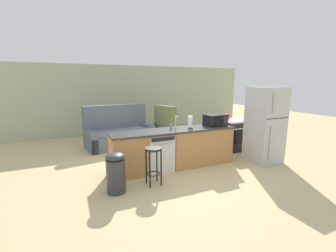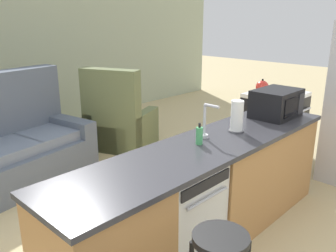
{
  "view_description": "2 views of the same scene",
  "coord_description": "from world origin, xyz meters",
  "px_view_note": "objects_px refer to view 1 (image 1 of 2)",
  "views": [
    {
      "loc": [
        -2.01,
        -4.53,
        1.95
      ],
      "look_at": [
        0.05,
        0.14,
        0.96
      ],
      "focal_mm": 24.0,
      "sensor_mm": 36.0,
      "label": 1
    },
    {
      "loc": [
        -2.03,
        -1.63,
        1.89
      ],
      "look_at": [
        0.44,
        0.74,
        0.82
      ],
      "focal_mm": 38.0,
      "sensor_mm": 36.0,
      "label": 2
    }
  ],
  "objects_px": {
    "dishwasher": "(158,152)",
    "couch": "(119,133)",
    "stove_range": "(234,135)",
    "bar_stool": "(153,158)",
    "armchair": "(169,130)",
    "paper_towel_roll": "(190,122)",
    "trash_bin": "(116,172)",
    "soap_bottle": "(171,126)",
    "refrigerator": "(265,125)",
    "microwave": "(215,120)",
    "kettle": "(227,116)"
  },
  "relations": [
    {
      "from": "dishwasher",
      "to": "couch",
      "type": "height_order",
      "value": "couch"
    },
    {
      "from": "armchair",
      "to": "trash_bin",
      "type": "bearing_deg",
      "value": -128.36
    },
    {
      "from": "paper_towel_roll",
      "to": "bar_stool",
      "type": "bearing_deg",
      "value": -149.58
    },
    {
      "from": "soap_bottle",
      "to": "bar_stool",
      "type": "height_order",
      "value": "soap_bottle"
    },
    {
      "from": "dishwasher",
      "to": "paper_towel_roll",
      "type": "relative_size",
      "value": 2.98
    },
    {
      "from": "soap_bottle",
      "to": "trash_bin",
      "type": "xyz_separation_m",
      "value": [
        -1.43,
        -0.75,
        -0.59
      ]
    },
    {
      "from": "refrigerator",
      "to": "paper_towel_roll",
      "type": "relative_size",
      "value": 6.55
    },
    {
      "from": "refrigerator",
      "to": "microwave",
      "type": "relative_size",
      "value": 3.69
    },
    {
      "from": "couch",
      "to": "armchair",
      "type": "bearing_deg",
      "value": -0.64
    },
    {
      "from": "stove_range",
      "to": "bar_stool",
      "type": "distance_m",
      "value": 3.21
    },
    {
      "from": "soap_bottle",
      "to": "armchair",
      "type": "bearing_deg",
      "value": 66.77
    },
    {
      "from": "refrigerator",
      "to": "bar_stool",
      "type": "relative_size",
      "value": 2.49
    },
    {
      "from": "bar_stool",
      "to": "armchair",
      "type": "xyz_separation_m",
      "value": [
        1.69,
        3.02,
        -0.19
      ]
    },
    {
      "from": "dishwasher",
      "to": "refrigerator",
      "type": "height_order",
      "value": "refrigerator"
    },
    {
      "from": "kettle",
      "to": "couch",
      "type": "bearing_deg",
      "value": 149.34
    },
    {
      "from": "stove_range",
      "to": "couch",
      "type": "distance_m",
      "value": 3.51
    },
    {
      "from": "stove_range",
      "to": "couch",
      "type": "xyz_separation_m",
      "value": [
        -3.0,
        1.81,
        -0.06
      ]
    },
    {
      "from": "paper_towel_roll",
      "to": "couch",
      "type": "xyz_separation_m",
      "value": [
        -1.22,
        2.35,
        -0.64
      ]
    },
    {
      "from": "kettle",
      "to": "bar_stool",
      "type": "xyz_separation_m",
      "value": [
        -2.8,
        -1.36,
        -0.45
      ]
    },
    {
      "from": "armchair",
      "to": "paper_towel_roll",
      "type": "bearing_deg",
      "value": -102.2
    },
    {
      "from": "refrigerator",
      "to": "couch",
      "type": "height_order",
      "value": "refrigerator"
    },
    {
      "from": "dishwasher",
      "to": "paper_towel_roll",
      "type": "height_order",
      "value": "paper_towel_roll"
    },
    {
      "from": "trash_bin",
      "to": "couch",
      "type": "distance_m",
      "value": 3.14
    },
    {
      "from": "bar_stool",
      "to": "armchair",
      "type": "relative_size",
      "value": 0.62
    },
    {
      "from": "kettle",
      "to": "couch",
      "type": "distance_m",
      "value": 3.35
    },
    {
      "from": "dishwasher",
      "to": "refrigerator",
      "type": "xyz_separation_m",
      "value": [
        2.6,
        -0.55,
        0.5
      ]
    },
    {
      "from": "dishwasher",
      "to": "stove_range",
      "type": "distance_m",
      "value": 2.66
    },
    {
      "from": "refrigerator",
      "to": "paper_towel_roll",
      "type": "bearing_deg",
      "value": 162.48
    },
    {
      "from": "paper_towel_roll",
      "to": "kettle",
      "type": "bearing_deg",
      "value": 22.35
    },
    {
      "from": "kettle",
      "to": "soap_bottle",
      "type": "bearing_deg",
      "value": -163.23
    },
    {
      "from": "soap_bottle",
      "to": "armchair",
      "type": "distance_m",
      "value": 2.57
    },
    {
      "from": "dishwasher",
      "to": "couch",
      "type": "relative_size",
      "value": 0.4
    },
    {
      "from": "paper_towel_roll",
      "to": "armchair",
      "type": "bearing_deg",
      "value": 77.8
    },
    {
      "from": "dishwasher",
      "to": "armchair",
      "type": "relative_size",
      "value": 0.7
    },
    {
      "from": "trash_bin",
      "to": "refrigerator",
      "type": "bearing_deg",
      "value": 2.4
    },
    {
      "from": "paper_towel_roll",
      "to": "soap_bottle",
      "type": "relative_size",
      "value": 1.6
    },
    {
      "from": "paper_towel_roll",
      "to": "couch",
      "type": "distance_m",
      "value": 2.72
    },
    {
      "from": "microwave",
      "to": "soap_bottle",
      "type": "bearing_deg",
      "value": 177.69
    },
    {
      "from": "bar_stool",
      "to": "refrigerator",
      "type": "bearing_deg",
      "value": 2.54
    },
    {
      "from": "kettle",
      "to": "armchair",
      "type": "distance_m",
      "value": 2.1
    },
    {
      "from": "stove_range",
      "to": "armchair",
      "type": "distance_m",
      "value": 2.21
    },
    {
      "from": "kettle",
      "to": "couch",
      "type": "relative_size",
      "value": 0.1
    },
    {
      "from": "refrigerator",
      "to": "stove_range",
      "type": "bearing_deg",
      "value": 89.99
    },
    {
      "from": "stove_range",
      "to": "trash_bin",
      "type": "bearing_deg",
      "value": -161.25
    },
    {
      "from": "dishwasher",
      "to": "soap_bottle",
      "type": "bearing_deg",
      "value": 7.86
    },
    {
      "from": "bar_stool",
      "to": "soap_bottle",
      "type": "bearing_deg",
      "value": 46.04
    },
    {
      "from": "soap_bottle",
      "to": "trash_bin",
      "type": "distance_m",
      "value": 1.72
    },
    {
      "from": "dishwasher",
      "to": "trash_bin",
      "type": "xyz_separation_m",
      "value": [
        -1.09,
        -0.7,
        -0.04
      ]
    },
    {
      "from": "dishwasher",
      "to": "microwave",
      "type": "xyz_separation_m",
      "value": [
        1.51,
        -0.0,
        0.62
      ]
    },
    {
      "from": "soap_bottle",
      "to": "kettle",
      "type": "xyz_separation_m",
      "value": [
        2.1,
        0.63,
        0.01
      ]
    }
  ]
}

